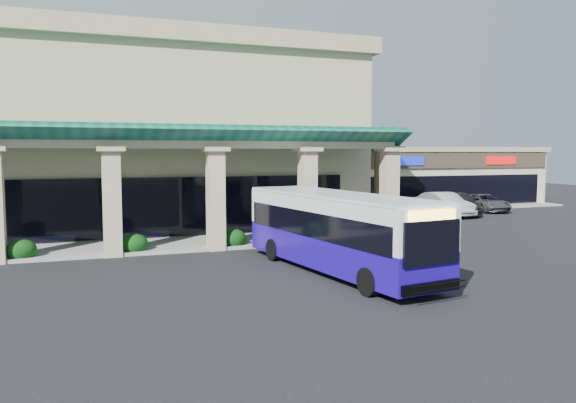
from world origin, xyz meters
name	(u,v)px	position (x,y,z in m)	size (l,w,h in m)	color
ground	(322,267)	(0.00, 0.00, 0.00)	(110.00, 110.00, 0.00)	black
main_building	(92,132)	(-8.00, 16.00, 5.67)	(30.80, 14.80, 11.35)	#BEAF88
arcade	(98,188)	(-8.00, 6.80, 2.85)	(30.00, 6.20, 5.70)	#0F5B47
strip_mall	(398,175)	(18.00, 24.00, 2.45)	(22.50, 12.50, 4.90)	beige
palm_0	(376,171)	(8.50, 11.00, 3.30)	(2.40, 2.40, 6.60)	#235617
palm_1	(368,175)	(9.50, 14.00, 2.90)	(2.40, 2.40, 5.80)	#235617
broadleaf_tree	(312,180)	(7.50, 19.00, 2.41)	(2.60, 2.60, 4.81)	black
transit_bus	(337,233)	(0.14, -1.00, 1.47)	(2.45, 10.52, 2.94)	#1C089A
pedestrian	(443,233)	(5.89, 0.45, 0.98)	(0.71, 0.47, 1.95)	slate
car_silver	(398,207)	(11.58, 13.44, 0.73)	(1.74, 4.31, 1.47)	#2D2F38
car_white	(444,204)	(15.09, 13.15, 0.83)	(1.76, 5.04, 1.66)	#A8A8A8
car_red	(459,204)	(16.78, 13.68, 0.77)	(2.15, 5.30, 1.54)	black
car_gray	(484,203)	(19.86, 14.79, 0.65)	(2.17, 4.70, 1.31)	#46464A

